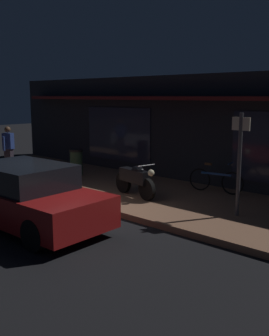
# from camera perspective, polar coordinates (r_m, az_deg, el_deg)

# --- Properties ---
(ground_plane) EXTENTS (60.00, 60.00, 0.00)m
(ground_plane) POSITION_cam_1_polar(r_m,az_deg,el_deg) (9.70, -9.77, -7.41)
(ground_plane) COLOR black
(sidewalk_slab) EXTENTS (18.00, 4.00, 0.15)m
(sidewalk_slab) POSITION_cam_1_polar(r_m,az_deg,el_deg) (11.67, 1.95, -3.83)
(sidewalk_slab) COLOR #8C6047
(sidewalk_slab) RESTS_ON ground_plane
(storefront_building) EXTENTS (18.00, 3.30, 3.60)m
(storefront_building) POSITION_cam_1_polar(r_m,az_deg,el_deg) (14.11, 11.02, 5.57)
(storefront_building) COLOR black
(storefront_building) RESTS_ON ground_plane
(motorcycle) EXTENTS (1.69, 0.61, 0.97)m
(motorcycle) POSITION_cam_1_polar(r_m,az_deg,el_deg) (11.04, 0.13, -1.59)
(motorcycle) COLOR black
(motorcycle) RESTS_ON sidewalk_slab
(bicycle_parked) EXTENTS (1.64, 0.44, 0.91)m
(bicycle_parked) POSITION_cam_1_polar(r_m,az_deg,el_deg) (11.78, 11.56, -1.74)
(bicycle_parked) COLOR black
(bicycle_parked) RESTS_ON sidewalk_slab
(person_photographer) EXTENTS (0.43, 0.60, 1.67)m
(person_photographer) POSITION_cam_1_polar(r_m,az_deg,el_deg) (15.41, -17.61, 2.76)
(person_photographer) COLOR #28232D
(person_photographer) RESTS_ON sidewalk_slab
(sign_post) EXTENTS (0.44, 0.09, 2.40)m
(sign_post) POSITION_cam_1_polar(r_m,az_deg,el_deg) (9.45, 14.81, 1.36)
(sign_post) COLOR #47474C
(sign_post) RESTS_ON sidewalk_slab
(trash_bin) EXTENTS (0.48, 0.48, 0.93)m
(trash_bin) POSITION_cam_1_polar(r_m,az_deg,el_deg) (14.16, -8.34, 0.84)
(trash_bin) COLOR #2D4C33
(trash_bin) RESTS_ON sidewalk_slab
(parked_car_across) EXTENTS (4.16, 1.89, 1.42)m
(parked_car_across) POSITION_cam_1_polar(r_m,az_deg,el_deg) (9.30, -15.30, -3.88)
(parked_car_across) COLOR black
(parked_car_across) RESTS_ON ground_plane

